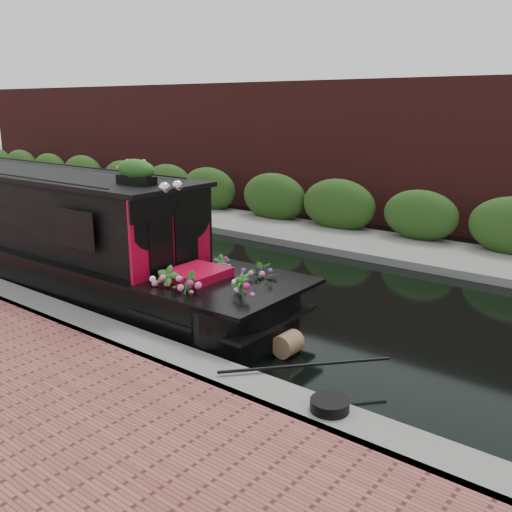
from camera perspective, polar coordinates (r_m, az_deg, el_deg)
The scene contains 8 objects.
ground at distance 11.44m, azimuth -5.30°, elevation -2.03°, with size 80.00×80.00×0.00m, color black.
near_bank_coping at distance 9.48m, azimuth -19.26°, elevation -6.51°, with size 40.00×0.60×0.50m, color slate.
far_bank_path at distance 14.66m, azimuth 6.08°, elevation 1.75°, with size 40.00×2.40×0.34m, color slate.
far_hedge at distance 15.41m, azimuth 7.88°, elevation 2.34°, with size 40.00×1.10×2.80m, color #254717.
far_brick_wall at distance 17.21m, azimuth 11.47°, elevation 3.52°, with size 40.00×1.00×8.00m, color #4B1A19.
narrowboat at distance 12.15m, azimuth -21.23°, elevation 1.93°, with size 11.59×2.30×2.71m.
rope_fender at distance 7.89m, azimuth 3.20°, elevation -8.77°, with size 0.32×0.32×0.35m, color #836145.
coiled_mooring_rope at distance 6.17m, azimuth 7.38°, elevation -14.55°, with size 0.41×0.41×0.12m, color black.
Camera 1 is at (7.60, -7.88, 3.34)m, focal length 40.00 mm.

